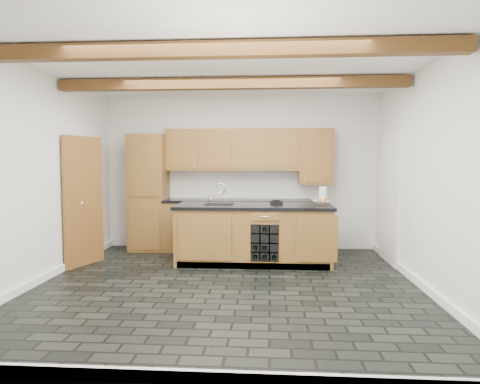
% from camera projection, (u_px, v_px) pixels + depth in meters
% --- Properties ---
extents(ground, '(5.00, 5.00, 0.00)m').
position_uv_depth(ground, '(227.00, 285.00, 5.57)').
color(ground, black).
rests_on(ground, ground).
extents(room_shell, '(5.01, 5.00, 5.00)m').
position_uv_depth(room_shell, '(224.00, 168.00, 5.99)').
color(room_shell, white).
rests_on(room_shell, ground).
extents(back_cabinetry, '(3.65, 0.62, 2.20)m').
position_uv_depth(back_cabinetry, '(219.00, 197.00, 7.75)').
color(back_cabinetry, olive).
rests_on(back_cabinetry, ground).
extents(island, '(2.48, 0.96, 0.93)m').
position_uv_depth(island, '(254.00, 234.00, 6.79)').
color(island, olive).
rests_on(island, ground).
extents(faucet, '(0.45, 0.40, 0.34)m').
position_uv_depth(faucet, '(220.00, 202.00, 6.84)').
color(faucet, black).
rests_on(faucet, island).
extents(kitchen_scale, '(0.21, 0.14, 0.06)m').
position_uv_depth(kitchen_scale, '(277.00, 202.00, 6.93)').
color(kitchen_scale, black).
rests_on(kitchen_scale, island).
extents(fruit_bowl, '(0.27, 0.27, 0.06)m').
position_uv_depth(fruit_bowl, '(322.00, 203.00, 6.80)').
color(fruit_bowl, beige).
rests_on(fruit_bowl, island).
extents(fruit_cluster, '(0.16, 0.17, 0.07)m').
position_uv_depth(fruit_cluster, '(322.00, 201.00, 6.80)').
color(fruit_cluster, red).
rests_on(fruit_cluster, fruit_bowl).
extents(paper_towel, '(0.13, 0.13, 0.28)m').
position_uv_depth(paper_towel, '(323.00, 195.00, 6.94)').
color(paper_towel, white).
rests_on(paper_towel, island).
extents(mug, '(0.12, 0.12, 0.10)m').
position_uv_depth(mug, '(211.00, 197.00, 7.70)').
color(mug, white).
rests_on(mug, back_cabinetry).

